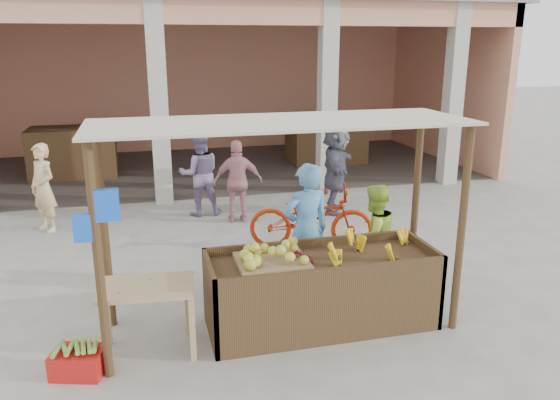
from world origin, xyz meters
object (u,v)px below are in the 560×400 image
object	(u,v)px
red_crate	(79,362)
vendor_green	(373,235)
fruit_stall	(321,293)
vendor_blue	(306,227)
motorcycle	(311,217)
side_table	(147,298)

from	to	relation	value
red_crate	vendor_green	distance (m)	3.80
fruit_stall	vendor_blue	distance (m)	0.97
red_crate	vendor_blue	size ratio (longest dim) A/B	0.26
vendor_blue	motorcycle	world-z (taller)	vendor_blue
side_table	vendor_blue	world-z (taller)	vendor_blue
vendor_blue	vendor_green	bearing A→B (deg)	167.11
side_table	vendor_blue	bearing A→B (deg)	30.11
vendor_blue	motorcycle	size ratio (longest dim) A/B	0.91
fruit_stall	vendor_green	distance (m)	1.25
side_table	vendor_blue	distance (m)	2.22
red_crate	side_table	bearing A→B (deg)	35.53
side_table	vendor_green	world-z (taller)	vendor_green
fruit_stall	vendor_green	bearing A→B (deg)	37.70
red_crate	motorcycle	size ratio (longest dim) A/B	0.24
motorcycle	side_table	bearing A→B (deg)	151.64
side_table	red_crate	distance (m)	0.89
fruit_stall	motorcycle	distance (m)	2.45
side_table	motorcycle	world-z (taller)	motorcycle
fruit_stall	side_table	size ratio (longest dim) A/B	2.58
vendor_green	motorcycle	size ratio (longest dim) A/B	0.74
fruit_stall	red_crate	size ratio (longest dim) A/B	5.28
vendor_blue	fruit_stall	bearing A→B (deg)	77.35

